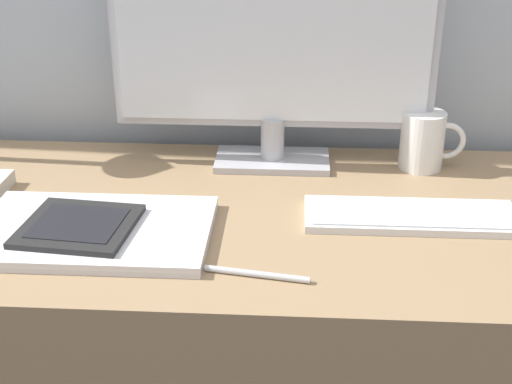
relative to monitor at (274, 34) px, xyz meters
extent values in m
cube|color=#B7B7BC|center=(0.00, 0.00, -0.23)|extent=(0.21, 0.11, 0.01)
cylinder|color=#B7B7BC|center=(0.00, 0.00, -0.19)|extent=(0.04, 0.04, 0.07)
cube|color=#B7B7BC|center=(0.00, 0.00, 0.02)|extent=(0.56, 0.01, 0.37)
cube|color=white|center=(0.00, -0.01, 0.02)|extent=(0.53, 0.01, 0.34)
cube|color=silver|center=(0.22, -0.21, -0.23)|extent=(0.33, 0.11, 0.01)
cube|color=silver|center=(0.22, -0.22, -0.22)|extent=(0.30, 0.09, 0.00)
cube|color=silver|center=(-0.25, -0.29, -0.23)|extent=(0.35, 0.22, 0.01)
cube|color=silver|center=(-0.25, -0.29, -0.22)|extent=(0.35, 0.22, 0.01)
cube|color=black|center=(-0.27, -0.30, -0.22)|extent=(0.17, 0.17, 0.01)
cube|color=black|center=(-0.27, -0.30, -0.21)|extent=(0.13, 0.12, 0.00)
cylinder|color=white|center=(0.27, -0.01, -0.19)|extent=(0.08, 0.08, 0.10)
torus|color=white|center=(0.31, -0.01, -0.19)|extent=(0.07, 0.01, 0.07)
cylinder|color=silver|center=(-0.01, -0.39, -0.23)|extent=(0.14, 0.03, 0.01)
camera|label=1|loc=(0.04, -1.20, 0.28)|focal=50.00mm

